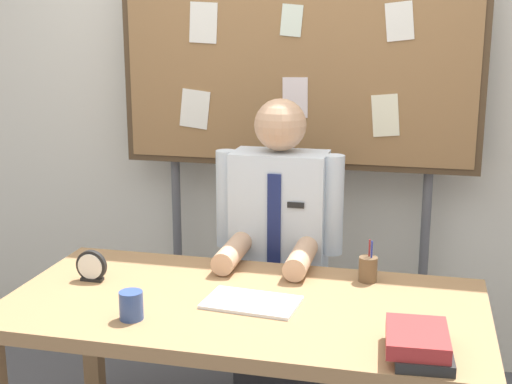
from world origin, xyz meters
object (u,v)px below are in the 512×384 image
Objects in this scene: pen_holder at (368,269)px; person at (279,268)px; desk_clock at (91,267)px; desk at (244,323)px; book_stack at (419,343)px; coffee_mug at (131,305)px; open_notebook at (252,302)px; bulletin_board at (297,67)px.

person is at bearing 143.03° from pen_holder.
pen_holder is (1.01, 0.24, -0.01)m from desk_clock.
desk_clock is (-0.61, 0.06, 0.14)m from desk.
desk_clock reaches higher than desk.
coffee_mug is at bearing 177.43° from book_stack.
person is 14.44× the size of coffee_mug.
coffee_mug is (-0.32, -0.84, 0.14)m from person.
book_stack is (0.60, -0.88, 0.13)m from person.
open_notebook is (0.03, -0.02, 0.09)m from desk.
person is 4.78× the size of book_stack.
person is 11.59× the size of desk_clock.
book_stack is 3.02× the size of coffee_mug.
person reaches higher than book_stack.
pen_holder is at bearing 36.33° from desk.
bulletin_board reaches higher than coffee_mug.
desk_clock is at bearing -166.67° from pen_holder.
person is at bearing 41.94° from desk_clock.
desk is at bearing -90.00° from person.
open_notebook is at bearing -6.96° from desk_clock.
desk_clock is at bearing 164.55° from book_stack.
desk is at bearing 36.29° from coffee_mug.
desk_clock is at bearing 173.04° from open_notebook.
book_stack reaches higher than open_notebook.
bulletin_board is 1.44m from coffee_mug.
person reaches higher than pen_holder.
bulletin_board is 6.96× the size of book_stack.
bulletin_board is 1.30m from desk_clock.
open_notebook is 2.70× the size of desk_clock.
desk_clock is at bearing 174.52° from desk.
person reaches higher than open_notebook.
book_stack is (0.60, -1.25, -0.71)m from bulletin_board.
pen_holder is (-0.20, 0.58, 0.01)m from book_stack.
bulletin_board is 1.25m from open_notebook.
desk_clock is 0.74× the size of pen_holder.
desk_clock is (-1.21, 0.33, 0.01)m from book_stack.
pen_holder reaches higher than desk_clock.
open_notebook is 0.65m from desk_clock.
desk is at bearing -143.67° from pen_holder.
book_stack is 0.61m from pen_holder.
pen_holder reaches higher than book_stack.
desk is 10.48× the size of pen_holder.
open_notebook is (-0.57, 0.26, -0.03)m from book_stack.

